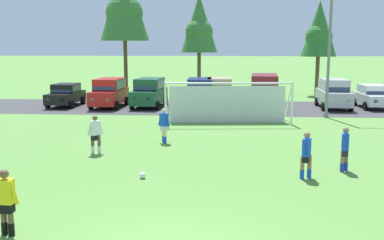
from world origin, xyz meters
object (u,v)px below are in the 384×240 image
object	(u,v)px
player_defender_far	(306,155)
parked_car_slot_center_left	(149,92)
soccer_ball	(143,175)
parked_car_slot_end	(373,96)
player_midfield_center	(96,134)
parked_car_slot_right	(264,91)
soccer_goal	(228,102)
parked_car_slot_left	(109,92)
referee	(6,203)
player_striker_near	(345,149)
street_lamp	(332,55)
parked_car_slot_far_left	(66,95)
parked_car_slot_far_right	(334,93)
player_winger_left	(164,126)
parked_car_slot_center_right	(219,92)
parked_car_slot_center	(200,92)

from	to	relation	value
player_defender_far	parked_car_slot_center_left	world-z (taller)	parked_car_slot_center_left
soccer_ball	parked_car_slot_end	xyz separation A→B (m)	(13.82, 19.00, 0.77)
player_midfield_center	parked_car_slot_right	xyz separation A→B (m)	(8.34, 14.12, 0.52)
soccer_goal	parked_car_slot_left	distance (m)	10.93
player_defender_far	parked_car_slot_right	distance (m)	17.20
referee	player_striker_near	world-z (taller)	same
player_defender_far	parked_car_slot_left	xyz separation A→B (m)	(-11.43, 17.62, 0.29)
player_midfield_center	street_lamp	distance (m)	16.55
parked_car_slot_far_left	parked_car_slot_far_right	size ratio (longest dim) A/B	0.91
referee	parked_car_slot_right	bearing A→B (deg)	70.19
soccer_goal	player_winger_left	xyz separation A→B (m)	(-3.04, -5.75, -0.47)
parked_car_slot_right	player_striker_near	bearing A→B (deg)	-84.73
parked_car_slot_left	street_lamp	size ratio (longest dim) A/B	0.60
street_lamp	player_striker_near	bearing A→B (deg)	-100.52
player_striker_near	player_defender_far	distance (m)	1.86
parked_car_slot_center_right	street_lamp	world-z (taller)	street_lamp
parked_car_slot_right	parked_car_slot_left	bearing A→B (deg)	177.83
player_defender_far	parked_car_slot_center_right	world-z (taller)	parked_car_slot_center_right
player_striker_near	parked_car_slot_right	bearing A→B (deg)	95.27
soccer_goal	parked_car_slot_far_left	distance (m)	14.05
soccer_goal	parked_car_slot_far_left	size ratio (longest dim) A/B	1.79
player_midfield_center	player_winger_left	xyz separation A→B (m)	(2.62, 2.36, 0.00)
referee	street_lamp	bearing A→B (deg)	57.90
soccer_ball	parked_car_slot_far_left	xyz separation A→B (m)	(-9.29, 18.38, 0.77)
player_winger_left	parked_car_slot_far_left	bearing A→B (deg)	126.47
soccer_goal	player_winger_left	world-z (taller)	soccer_goal
soccer_ball	player_defender_far	world-z (taller)	player_defender_far
soccer_goal	player_midfield_center	world-z (taller)	soccer_goal
parked_car_slot_left	soccer_ball	bearing A→B (deg)	-72.16
player_striker_near	player_midfield_center	distance (m)	10.05
parked_car_slot_right	parked_car_slot_center_left	bearing A→B (deg)	174.52
parked_car_slot_far_left	parked_car_slot_left	xyz separation A→B (m)	(3.48, -0.33, 0.24)
player_striker_near	referee	bearing A→B (deg)	-146.69
soccer_goal	parked_car_slot_right	bearing A→B (deg)	65.94
player_striker_near	street_lamp	size ratio (longest dim) A/B	0.21
player_defender_far	parked_car_slot_left	world-z (taller)	parked_car_slot_left
soccer_ball	parked_car_slot_far_left	bearing A→B (deg)	116.81
referee	parked_car_slot_end	distance (m)	28.85
parked_car_slot_center	parked_car_slot_center_right	distance (m)	1.57
player_defender_far	parked_car_slot_far_left	size ratio (longest dim) A/B	0.39
soccer_ball	parked_car_slot_far_left	size ratio (longest dim) A/B	0.05
soccer_goal	referee	size ratio (longest dim) A/B	4.61
player_winger_left	parked_car_slot_left	distance (m)	13.51
soccer_goal	player_defender_far	bearing A→B (deg)	-76.84
player_striker_near	parked_car_slot_far_right	world-z (taller)	parked_car_slot_far_right
soccer_goal	parked_car_slot_far_left	xyz separation A→B (m)	(-12.30, 6.78, -0.42)
parked_car_slot_center_left	parked_car_slot_far_right	xyz separation A→B (m)	(13.71, 0.18, 0.00)
parked_car_slot_far_left	street_lamp	distance (m)	19.56
parked_car_slot_right	parked_car_slot_far_right	xyz separation A→B (m)	(5.18, 1.00, -0.23)
parked_car_slot_center	parked_car_slot_center_right	xyz separation A→B (m)	(1.43, 0.67, 0.00)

